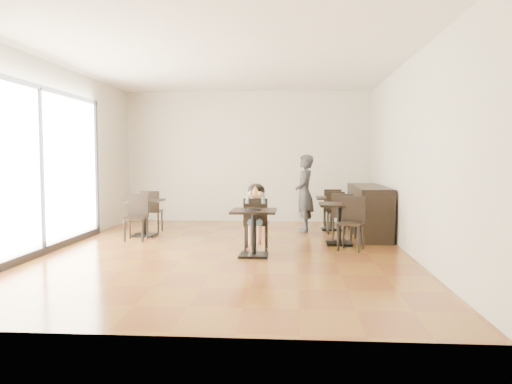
# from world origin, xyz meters

# --- Properties ---
(floor) EXTENTS (6.00, 8.00, 0.01)m
(floor) POSITION_xyz_m (0.00, 0.00, 0.00)
(floor) COLOR brown
(floor) RESTS_ON ground
(ceiling) EXTENTS (6.00, 8.00, 0.01)m
(ceiling) POSITION_xyz_m (0.00, 0.00, 3.20)
(ceiling) COLOR white
(ceiling) RESTS_ON floor
(wall_back) EXTENTS (6.00, 0.01, 3.20)m
(wall_back) POSITION_xyz_m (0.00, 4.00, 1.60)
(wall_back) COLOR beige
(wall_back) RESTS_ON floor
(wall_front) EXTENTS (6.00, 0.01, 3.20)m
(wall_front) POSITION_xyz_m (0.00, -4.00, 1.60)
(wall_front) COLOR beige
(wall_front) RESTS_ON floor
(wall_left) EXTENTS (0.01, 8.00, 3.20)m
(wall_left) POSITION_xyz_m (-3.00, 0.00, 1.60)
(wall_left) COLOR beige
(wall_left) RESTS_ON floor
(wall_right) EXTENTS (0.01, 8.00, 3.20)m
(wall_right) POSITION_xyz_m (3.00, 0.00, 1.60)
(wall_right) COLOR beige
(wall_right) RESTS_ON floor
(storefront_window) EXTENTS (0.04, 4.50, 2.60)m
(storefront_window) POSITION_xyz_m (-2.97, -0.50, 1.40)
(storefront_window) COLOR white
(storefront_window) RESTS_ON floor
(child_table) EXTENTS (0.71, 0.71, 0.75)m
(child_table) POSITION_xyz_m (0.48, -0.38, 0.37)
(child_table) COLOR black
(child_table) RESTS_ON floor
(child_chair) EXTENTS (0.41, 0.41, 0.90)m
(child_chair) POSITION_xyz_m (0.48, 0.17, 0.45)
(child_chair) COLOR black
(child_chair) RESTS_ON floor
(child) EXTENTS (0.41, 0.57, 1.13)m
(child) POSITION_xyz_m (0.48, 0.17, 0.57)
(child) COLOR slate
(child) RESTS_ON child_chair
(plate) EXTENTS (0.25, 0.25, 0.02)m
(plate) POSITION_xyz_m (0.48, -0.48, 0.76)
(plate) COLOR black
(plate) RESTS_ON child_table
(pizza_slice) EXTENTS (0.26, 0.20, 0.06)m
(pizza_slice) POSITION_xyz_m (0.48, -0.02, 0.98)
(pizza_slice) COLOR tan
(pizza_slice) RESTS_ON child
(adult_patron) EXTENTS (0.40, 0.60, 1.64)m
(adult_patron) POSITION_xyz_m (1.36, 2.39, 0.82)
(adult_patron) COLOR #333437
(adult_patron) RESTS_ON floor
(cafe_table_mid) EXTENTS (0.91, 0.91, 0.75)m
(cafe_table_mid) POSITION_xyz_m (1.95, 0.82, 0.37)
(cafe_table_mid) COLOR black
(cafe_table_mid) RESTS_ON floor
(cafe_table_left) EXTENTS (0.72, 0.72, 0.74)m
(cafe_table_left) POSITION_xyz_m (-1.87, 1.53, 0.37)
(cafe_table_left) COLOR black
(cafe_table_left) RESTS_ON floor
(cafe_table_back) EXTENTS (0.68, 0.68, 0.72)m
(cafe_table_back) POSITION_xyz_m (1.96, 2.69, 0.36)
(cafe_table_back) COLOR black
(cafe_table_back) RESTS_ON floor
(chair_mid_a) EXTENTS (0.52, 0.52, 0.90)m
(chair_mid_a) POSITION_xyz_m (2.10, 1.37, 0.45)
(chair_mid_a) COLOR black
(chair_mid_a) RESTS_ON floor
(chair_mid_b) EXTENTS (0.52, 0.52, 0.90)m
(chair_mid_b) POSITION_xyz_m (2.10, 0.27, 0.45)
(chair_mid_b) COLOR black
(chair_mid_b) RESTS_ON floor
(chair_left_a) EXTENTS (0.41, 0.41, 0.88)m
(chair_left_a) POSITION_xyz_m (-1.87, 2.08, 0.44)
(chair_left_a) COLOR black
(chair_left_a) RESTS_ON floor
(chair_left_b) EXTENTS (0.41, 0.41, 0.88)m
(chair_left_b) POSITION_xyz_m (-1.87, 0.98, 0.44)
(chair_left_b) COLOR black
(chair_left_b) RESTS_ON floor
(chair_back_a) EXTENTS (0.39, 0.39, 0.86)m
(chair_back_a) POSITION_xyz_m (2.01, 3.24, 0.43)
(chair_back_a) COLOR black
(chair_back_a) RESTS_ON floor
(chair_back_b) EXTENTS (0.39, 0.39, 0.86)m
(chair_back_b) POSITION_xyz_m (2.01, 2.14, 0.43)
(chair_back_b) COLOR black
(chair_back_b) RESTS_ON floor
(service_counter) EXTENTS (0.60, 2.40, 1.00)m
(service_counter) POSITION_xyz_m (2.65, 2.00, 0.50)
(service_counter) COLOR black
(service_counter) RESTS_ON floor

